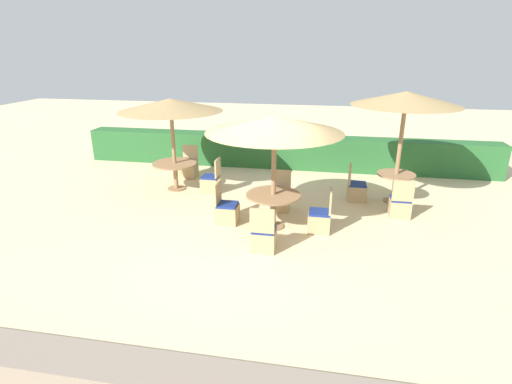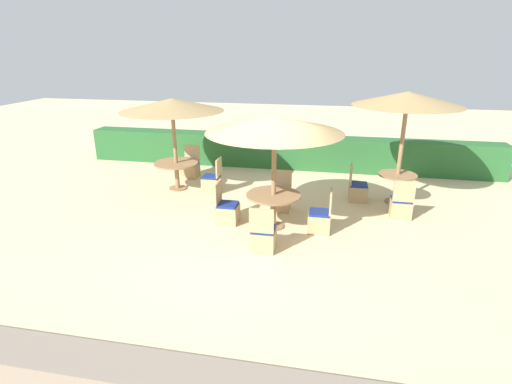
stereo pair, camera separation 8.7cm
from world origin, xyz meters
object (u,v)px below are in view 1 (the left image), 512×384
(patio_chair_center_south, at_px, (264,237))
(patio_chair_center_east, at_px, (320,219))
(patio_chair_back_left_east, at_px, (211,183))
(parasol_center, at_px, (274,125))
(round_table_center, at_px, (273,201))
(patio_chair_back_right_west, at_px, (356,190))
(parasol_back_right, at_px, (406,99))
(patio_chair_back_left_north, at_px, (189,169))
(patio_chair_center_west, at_px, (227,211))
(patio_chair_back_right_south, at_px, (400,206))
(patio_chair_center_north, at_px, (280,199))
(parasol_back_left, at_px, (171,105))
(round_table_back_right, at_px, (396,181))
(round_table_back_left, at_px, (175,168))

(patio_chair_center_south, bearing_deg, patio_chair_center_east, 45.16)
(patio_chair_back_left_east, height_order, parasol_center, parasol_center)
(patio_chair_back_left_east, relative_size, round_table_center, 0.80)
(patio_chair_back_right_west, bearing_deg, parasol_center, -43.19)
(parasol_center, height_order, patio_chair_center_east, parasol_center)
(parasol_back_right, xyz_separation_m, patio_chair_center_east, (-1.78, -2.05, -2.28))
(parasol_back_right, distance_m, parasol_center, 3.45)
(patio_chair_back_left_north, bearing_deg, patio_chair_center_west, 122.83)
(patio_chair_back_right_south, distance_m, patio_chair_back_left_north, 6.05)
(patio_chair_center_east, height_order, patio_chair_center_west, same)
(patio_chair_back_left_north, relative_size, patio_chair_back_left_east, 1.00)
(patio_chair_center_east, bearing_deg, patio_chair_back_right_west, -22.98)
(patio_chair_center_north, bearing_deg, patio_chair_back_right_west, -152.18)
(parasol_back_left, bearing_deg, patio_chair_center_east, -26.30)
(patio_chair_center_east, relative_size, patio_chair_center_west, 1.00)
(patio_chair_center_north, xyz_separation_m, patio_chair_center_west, (-1.06, -0.97, 0.00))
(parasol_back_right, relative_size, patio_chair_center_east, 2.93)
(patio_chair_back_right_west, bearing_deg, patio_chair_center_west, -56.17)
(round_table_back_right, relative_size, round_table_center, 0.80)
(patio_chair_center_north, bearing_deg, patio_chair_center_east, 133.39)
(round_table_back_left, distance_m, patio_chair_center_west, 2.71)
(patio_chair_back_right_west, xyz_separation_m, parasol_center, (-1.85, -1.97, 1.96))
(patio_chair_center_west, relative_size, patio_chair_center_south, 1.00)
(parasol_back_right, distance_m, patio_chair_back_left_north, 6.25)
(parasol_center, bearing_deg, patio_chair_back_left_east, 135.79)
(parasol_back_right, xyz_separation_m, patio_chair_back_right_south, (-0.01, -0.95, -2.28))
(round_table_back_left, distance_m, patio_chair_center_north, 3.13)
(patio_chair_back_left_north, relative_size, parasol_center, 0.33)
(round_table_back_left, distance_m, round_table_center, 3.52)
(patio_chair_center_east, bearing_deg, round_table_back_left, 63.70)
(patio_chair_back_right_west, relative_size, patio_chair_center_east, 1.00)
(patio_chair_back_left_east, xyz_separation_m, patio_chair_center_south, (1.91, -2.95, 0.00))
(parasol_back_left, distance_m, patio_chair_center_east, 4.84)
(round_table_center, bearing_deg, patio_chair_center_east, -1.53)
(round_table_back_right, distance_m, patio_chair_back_left_east, 4.73)
(parasol_center, distance_m, patio_chair_center_north, 2.20)
(patio_chair_back_left_north, distance_m, patio_chair_center_east, 4.99)
(parasol_center, relative_size, patio_chair_center_east, 3.00)
(parasol_back_left, relative_size, patio_chair_center_north, 2.88)
(round_table_center, xyz_separation_m, patio_chair_center_north, (0.03, 1.01, -0.35))
(parasol_center, height_order, patio_chair_center_north, parasol_center)
(patio_chair_center_east, height_order, patio_chair_center_south, same)
(round_table_back_right, xyz_separation_m, patio_chair_back_left_north, (-5.74, 0.99, -0.29))
(patio_chair_back_right_west, height_order, patio_chair_center_west, same)
(round_table_back_left, bearing_deg, patio_chair_center_south, -45.75)
(patio_chair_center_west, bearing_deg, round_table_center, 88.01)
(patio_chair_center_east, bearing_deg, patio_chair_center_north, 43.39)
(patio_chair_center_west, bearing_deg, patio_chair_back_left_east, -154.04)
(patio_chair_back_right_south, height_order, parasol_back_left, parasol_back_left)
(patio_chair_back_right_west, height_order, patio_chair_back_left_north, same)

